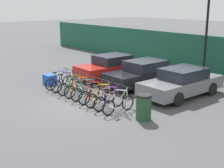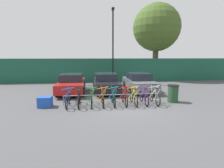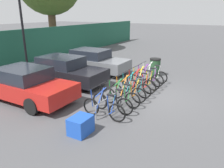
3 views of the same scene
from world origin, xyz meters
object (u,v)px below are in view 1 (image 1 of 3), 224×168
Objects in this scene: bicycle_red at (94,95)px; cargo_crate at (50,79)px; car_red at (111,67)px; bicycle_yellow at (101,97)px; bicycle_blue at (59,82)px; bicycle_purple at (109,101)px; bicycle_white at (118,104)px; bicycle_black at (65,84)px; trash_bin at (144,107)px; lamp_post at (208,11)px; bike_rack at (88,89)px; car_black at (144,73)px; bicycle_teal at (86,92)px; bicycle_green at (72,87)px; bicycle_orange at (79,89)px; car_grey at (182,82)px.

cargo_crate is at bearing 178.72° from bicycle_red.
bicycle_yellow is at bearing -44.49° from car_red.
bicycle_blue and bicycle_purple have the same top height.
bicycle_blue and bicycle_white have the same top height.
bicycle_blue and bicycle_black have the same top height.
bicycle_yellow is 1.66× the size of trash_bin.
lamp_post is (2.84, 7.97, 3.59)m from bicycle_black.
car_black reaches higher than bike_rack.
car_black reaches higher than bicycle_teal.
car_black is (-0.69, 3.95, 0.32)m from bicycle_red.
cargo_crate is at bearing 176.66° from bicycle_white.
bike_rack is 1.82m from bicycle_black.
lamp_post reaches higher than bicycle_green.
bicycle_yellow is at bearing 0.92° from bicycle_teal.
bicycle_orange is 1.00× the size of bicycle_purple.
bicycle_green is at bearing -177.97° from bicycle_yellow.
trash_bin is (3.64, -3.71, -0.17)m from car_black.
bicycle_green is 1.00× the size of bicycle_orange.
bicycle_green and bicycle_teal have the same top height.
car_grey is (3.12, 3.92, 0.31)m from bicycle_orange.
car_grey is (1.90, 3.92, 0.31)m from bicycle_red.
car_grey is (0.79, 3.92, 0.31)m from bicycle_purple.
bicycle_yellow is (3.60, 0.00, 0.00)m from bicycle_blue.
car_red is at bearing 96.44° from bicycle_blue.
lamp_post is at bearing 110.79° from car_grey.
bicycle_black is 9.20m from lamp_post.
bicycle_purple is at bearing 177.44° from bicycle_white.
bicycle_black is 5.44m from trash_bin.
lamp_post reaches higher than bicycle_purple.
car_black reaches higher than bicycle_yellow.
bicycle_blue is at bearing -141.76° from car_grey.
bicycle_red is at bearing -177.97° from bicycle_yellow.
car_grey is 7.28m from cargo_crate.
bicycle_green is (1.26, 0.00, 0.00)m from bicycle_blue.
bicycle_blue reaches higher than cargo_crate.
bicycle_blue and bicycle_yellow have the same top height.
car_red is at bearing 126.16° from bicycle_teal.
car_black is at bearing 179.34° from car_grey.
bike_rack is 0.20m from bicycle_teal.
bicycle_black is (0.60, 0.00, 0.00)m from bicycle_blue.
bicycle_red is 0.37× the size of car_black.
bike_rack is 1.21m from bicycle_yellow.
bicycle_teal is at bearing 179.81° from bicycle_red.
bicycle_orange reaches higher than bike_rack.
bicycle_red is at bearing -178.81° from bicycle_purple.
bicycle_white is 1.25m from trash_bin.
cargo_crate is at bearing 179.64° from bicycle_teal.
bicycle_white is (2.41, -0.15, -0.13)m from bike_rack.
bicycle_yellow is 2.44m from trash_bin.
bicycle_blue reaches higher than trash_bin.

